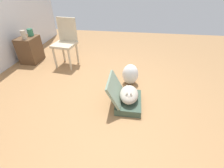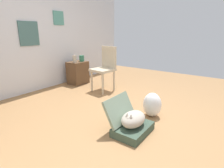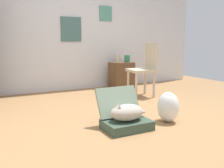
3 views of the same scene
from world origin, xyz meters
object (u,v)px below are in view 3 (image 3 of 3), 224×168
object	(u,v)px
vase_tall	(118,58)
chair	(145,67)
cat	(127,112)
plastic_bag_white	(168,107)
side_table	(121,75)
vase_short	(127,59)
suitcase_base	(127,125)

from	to	relation	value
vase_tall	chair	distance (m)	0.90
cat	plastic_bag_white	xyz separation A→B (m)	(0.63, 0.01, -0.01)
vase_tall	chair	bearing A→B (deg)	-83.76
vase_tall	chair	size ratio (longest dim) A/B	0.18
side_table	vase_short	world-z (taller)	vase_short
cat	vase_tall	bearing A→B (deg)	63.56
vase_tall	vase_short	distance (m)	0.24
suitcase_base	side_table	bearing A→B (deg)	61.75
suitcase_base	plastic_bag_white	size ratio (longest dim) A/B	1.39
cat	vase_short	size ratio (longest dim) A/B	3.18
side_table	vase_short	bearing A→B (deg)	-21.10
side_table	vase_short	xyz separation A→B (m)	(0.12, -0.05, 0.37)
vase_short	chair	world-z (taller)	chair
side_table	vase_tall	world-z (taller)	vase_tall
plastic_bag_white	vase_short	distance (m)	2.48
vase_tall	side_table	bearing A→B (deg)	18.14
side_table	vase_tall	xyz separation A→B (m)	(-0.12, -0.04, 0.38)
suitcase_base	side_table	size ratio (longest dim) A/B	0.95
plastic_bag_white	side_table	xyz separation A→B (m)	(0.65, 2.36, 0.09)
cat	vase_short	distance (m)	2.75
side_table	suitcase_base	bearing A→B (deg)	-118.25
cat	plastic_bag_white	bearing A→B (deg)	0.55
cat	chair	world-z (taller)	chair
cat	vase_tall	size ratio (longest dim) A/B	2.68
suitcase_base	vase_tall	xyz separation A→B (m)	(1.15, 2.33, 0.61)
chair	side_table	bearing A→B (deg)	-174.06
cat	vase_tall	world-z (taller)	vase_tall
suitcase_base	vase_tall	size ratio (longest dim) A/B	2.98
vase_short	chair	distance (m)	0.89
plastic_bag_white	chair	xyz separation A→B (m)	(0.63, 1.44, 0.35)
suitcase_base	cat	xyz separation A→B (m)	(-0.00, 0.00, 0.15)
suitcase_base	plastic_bag_white	bearing A→B (deg)	0.59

